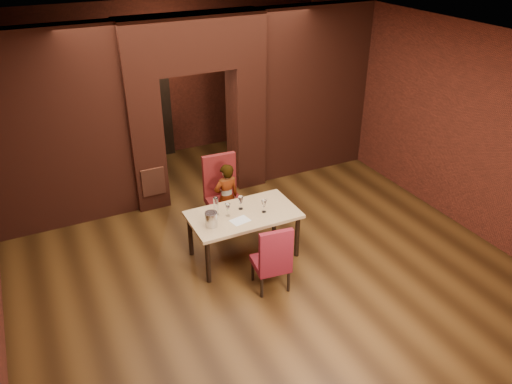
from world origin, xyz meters
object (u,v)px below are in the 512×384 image
(chair_near, at_px, (271,256))
(chair_far, at_px, (225,194))
(water_bottle, at_px, (216,206))
(wine_glass_c, at_px, (264,206))
(potted_plant, at_px, (255,204))
(person_seated, at_px, (227,197))
(wine_bucket, at_px, (211,219))
(dining_table, at_px, (244,234))
(wine_glass_b, at_px, (241,203))
(wine_glass_a, at_px, (228,210))

(chair_near, bearing_deg, chair_far, -84.20)
(chair_far, height_order, water_bottle, chair_far)
(chair_far, xyz_separation_m, wine_glass_c, (0.22, -0.97, 0.23))
(chair_near, bearing_deg, potted_plant, -102.78)
(person_seated, height_order, wine_bucket, person_seated)
(dining_table, relative_size, wine_glass_b, 7.68)
(chair_far, xyz_separation_m, chair_near, (-0.05, -1.69, -0.10))
(chair_far, distance_m, wine_glass_b, 0.78)
(person_seated, distance_m, wine_bucket, 1.12)
(chair_far, distance_m, potted_plant, 0.77)
(wine_glass_c, distance_m, wine_bucket, 0.83)
(wine_glass_c, height_order, potted_plant, wine_glass_c)
(chair_near, bearing_deg, wine_glass_c, -102.72)
(person_seated, xyz_separation_m, wine_glass_c, (0.22, -0.89, 0.25))
(wine_glass_a, relative_size, wine_glass_b, 0.98)
(chair_near, bearing_deg, wine_bucket, -43.89)
(wine_glass_b, height_order, potted_plant, wine_glass_b)
(wine_glass_a, bearing_deg, wine_glass_b, 21.58)
(dining_table, xyz_separation_m, wine_glass_a, (-0.23, 0.03, 0.47))
(chair_far, relative_size, water_bottle, 4.14)
(dining_table, relative_size, water_bottle, 5.40)
(potted_plant, bearing_deg, wine_glass_b, -127.55)
(person_seated, relative_size, wine_bucket, 5.47)
(water_bottle, distance_m, potted_plant, 1.54)
(person_seated, bearing_deg, chair_near, 84.35)
(chair_near, height_order, wine_bucket, chair_near)
(wine_glass_c, bearing_deg, water_bottle, 159.43)
(dining_table, height_order, chair_near, chair_near)
(potted_plant, bearing_deg, chair_far, -167.22)
(wine_glass_a, relative_size, wine_bucket, 0.94)
(wine_glass_a, bearing_deg, chair_far, 70.16)
(wine_glass_b, height_order, wine_glass_c, wine_glass_b)
(wine_glass_a, bearing_deg, wine_bucket, -155.39)
(chair_near, xyz_separation_m, wine_glass_a, (-0.26, 0.85, 0.34))
(chair_far, height_order, wine_bucket, chair_far)
(dining_table, xyz_separation_m, wine_glass_b, (0.02, 0.13, 0.47))
(chair_near, relative_size, wine_glass_b, 4.92)
(wine_glass_c, bearing_deg, wine_glass_a, 165.81)
(chair_near, distance_m, wine_glass_a, 0.95)
(person_seated, relative_size, potted_plant, 3.19)
(chair_far, distance_m, person_seated, 0.08)
(chair_far, bearing_deg, water_bottle, -118.04)
(wine_glass_b, relative_size, wine_glass_c, 1.04)
(dining_table, relative_size, person_seated, 1.35)
(wine_bucket, bearing_deg, water_bottle, 55.56)
(person_seated, height_order, wine_glass_c, person_seated)
(water_bottle, relative_size, potted_plant, 0.80)
(chair_near, bearing_deg, dining_table, -80.90)
(chair_near, distance_m, wine_glass_b, 1.01)
(chair_far, height_order, potted_plant, chair_far)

